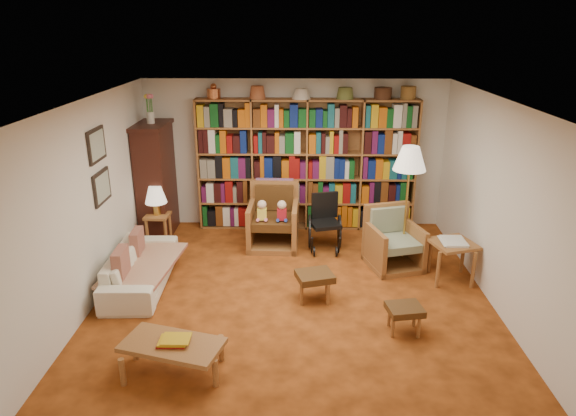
{
  "coord_description": "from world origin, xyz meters",
  "views": [
    {
      "loc": [
        0.03,
        -5.97,
        3.34
      ],
      "look_at": [
        -0.08,
        0.6,
        0.97
      ],
      "focal_mm": 32.0,
      "sensor_mm": 36.0,
      "label": 1
    }
  ],
  "objects_px": {
    "sofa": "(141,267)",
    "coffee_table": "(172,346)",
    "footstool_b": "(405,311)",
    "wheelchair": "(325,224)",
    "floor_lamp": "(410,163)",
    "side_table_lamp": "(158,223)",
    "footstool_a": "(315,278)",
    "armchair_sage": "(393,243)",
    "side_table_papers": "(453,248)",
    "armchair_leather": "(273,219)"
  },
  "relations": [
    {
      "from": "sofa",
      "to": "floor_lamp",
      "type": "xyz_separation_m",
      "value": [
        3.65,
        0.77,
        1.25
      ]
    },
    {
      "from": "coffee_table",
      "to": "sofa",
      "type": "bearing_deg",
      "value": 114.84
    },
    {
      "from": "footstool_a",
      "to": "sofa",
      "type": "bearing_deg",
      "value": 171.01
    },
    {
      "from": "side_table_lamp",
      "to": "floor_lamp",
      "type": "xyz_separation_m",
      "value": [
        3.75,
        -0.56,
        1.14
      ]
    },
    {
      "from": "armchair_leather",
      "to": "footstool_a",
      "type": "xyz_separation_m",
      "value": [
        0.6,
        -1.8,
        -0.1
      ]
    },
    {
      "from": "armchair_sage",
      "to": "side_table_papers",
      "type": "xyz_separation_m",
      "value": [
        0.71,
        -0.49,
        0.14
      ]
    },
    {
      "from": "wheelchair",
      "to": "footstool_a",
      "type": "relative_size",
      "value": 1.63
    },
    {
      "from": "side_table_papers",
      "to": "side_table_lamp",
      "type": "bearing_deg",
      "value": 165.37
    },
    {
      "from": "wheelchair",
      "to": "sofa",
      "type": "bearing_deg",
      "value": -153.01
    },
    {
      "from": "side_table_lamp",
      "to": "sofa",
      "type": "bearing_deg",
      "value": -85.72
    },
    {
      "from": "armchair_sage",
      "to": "wheelchair",
      "type": "height_order",
      "value": "armchair_sage"
    },
    {
      "from": "armchair_sage",
      "to": "wheelchair",
      "type": "distance_m",
      "value": 1.13
    },
    {
      "from": "wheelchair",
      "to": "floor_lamp",
      "type": "xyz_separation_m",
      "value": [
        1.13,
        -0.51,
        1.11
      ]
    },
    {
      "from": "sofa",
      "to": "floor_lamp",
      "type": "bearing_deg",
      "value": -80.0
    },
    {
      "from": "wheelchair",
      "to": "floor_lamp",
      "type": "bearing_deg",
      "value": -24.53
    },
    {
      "from": "armchair_leather",
      "to": "armchair_sage",
      "type": "relative_size",
      "value": 1.1
    },
    {
      "from": "footstool_b",
      "to": "floor_lamp",
      "type": "bearing_deg",
      "value": 79.65
    },
    {
      "from": "sofa",
      "to": "side_table_papers",
      "type": "height_order",
      "value": "side_table_papers"
    },
    {
      "from": "side_table_lamp",
      "to": "wheelchair",
      "type": "xyz_separation_m",
      "value": [
        2.63,
        -0.05,
        0.02
      ]
    },
    {
      "from": "armchair_leather",
      "to": "wheelchair",
      "type": "bearing_deg",
      "value": -10.18
    },
    {
      "from": "sofa",
      "to": "coffee_table",
      "type": "distance_m",
      "value": 2.03
    },
    {
      "from": "wheelchair",
      "to": "coffee_table",
      "type": "bearing_deg",
      "value": -118.09
    },
    {
      "from": "floor_lamp",
      "to": "footstool_b",
      "type": "bearing_deg",
      "value": -100.35
    },
    {
      "from": "floor_lamp",
      "to": "footstool_b",
      "type": "relative_size",
      "value": 3.98
    },
    {
      "from": "sofa",
      "to": "coffee_table",
      "type": "bearing_deg",
      "value": -157.09
    },
    {
      "from": "armchair_sage",
      "to": "wheelchair",
      "type": "xyz_separation_m",
      "value": [
        -0.97,
        0.59,
        0.06
      ]
    },
    {
      "from": "wheelchair",
      "to": "side_table_papers",
      "type": "bearing_deg",
      "value": -32.7
    },
    {
      "from": "sofa",
      "to": "wheelchair",
      "type": "height_order",
      "value": "wheelchair"
    },
    {
      "from": "wheelchair",
      "to": "coffee_table",
      "type": "xyz_separation_m",
      "value": [
        -1.67,
        -3.13,
        -0.09
      ]
    },
    {
      "from": "wheelchair",
      "to": "side_table_papers",
      "type": "xyz_separation_m",
      "value": [
        1.67,
        -1.07,
        0.08
      ]
    },
    {
      "from": "sofa",
      "to": "footstool_a",
      "type": "distance_m",
      "value": 2.35
    },
    {
      "from": "sofa",
      "to": "footstool_b",
      "type": "xyz_separation_m",
      "value": [
        3.32,
        -1.08,
        0.02
      ]
    },
    {
      "from": "sofa",
      "to": "side_table_papers",
      "type": "distance_m",
      "value": 4.21
    },
    {
      "from": "armchair_sage",
      "to": "coffee_table",
      "type": "xyz_separation_m",
      "value": [
        -2.64,
        -2.55,
        -0.03
      ]
    },
    {
      "from": "footstool_b",
      "to": "sofa",
      "type": "bearing_deg",
      "value": 162.04
    },
    {
      "from": "footstool_a",
      "to": "armchair_leather",
      "type": "bearing_deg",
      "value": 108.5
    },
    {
      "from": "floor_lamp",
      "to": "footstool_b",
      "type": "height_order",
      "value": "floor_lamp"
    },
    {
      "from": "side_table_lamp",
      "to": "armchair_leather",
      "type": "height_order",
      "value": "armchair_leather"
    },
    {
      "from": "sofa",
      "to": "armchair_leather",
      "type": "xyz_separation_m",
      "value": [
        1.72,
        1.43,
        0.15
      ]
    },
    {
      "from": "wheelchair",
      "to": "footstool_b",
      "type": "bearing_deg",
      "value": -71.5
    },
    {
      "from": "sofa",
      "to": "coffee_table",
      "type": "height_order",
      "value": "sofa"
    },
    {
      "from": "armchair_sage",
      "to": "wheelchair",
      "type": "relative_size",
      "value": 1.04
    },
    {
      "from": "footstool_b",
      "to": "coffee_table",
      "type": "bearing_deg",
      "value": -162.63
    },
    {
      "from": "armchair_sage",
      "to": "side_table_papers",
      "type": "height_order",
      "value": "armchair_sage"
    },
    {
      "from": "side_table_papers",
      "to": "footstool_a",
      "type": "relative_size",
      "value": 1.27
    },
    {
      "from": "side_table_papers",
      "to": "coffee_table",
      "type": "xyz_separation_m",
      "value": [
        -3.35,
        -2.06,
        -0.17
      ]
    },
    {
      "from": "footstool_a",
      "to": "coffee_table",
      "type": "height_order",
      "value": "coffee_table"
    },
    {
      "from": "footstool_a",
      "to": "coffee_table",
      "type": "xyz_separation_m",
      "value": [
        -1.47,
        -1.48,
        -0.0
      ]
    },
    {
      "from": "armchair_sage",
      "to": "side_table_lamp",
      "type": "bearing_deg",
      "value": 169.99
    },
    {
      "from": "side_table_lamp",
      "to": "wheelchair",
      "type": "relative_size",
      "value": 0.59
    }
  ]
}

